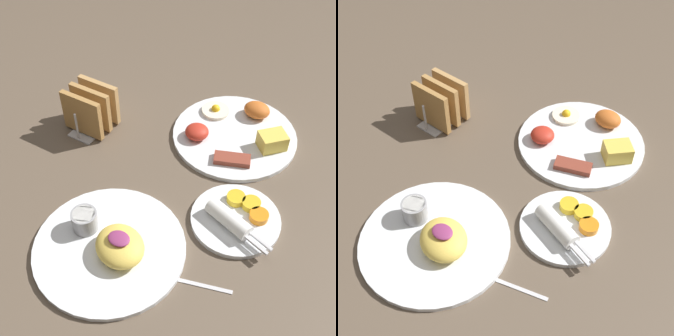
% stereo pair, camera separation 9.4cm
% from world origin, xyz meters
% --- Properties ---
extents(ground_plane, '(3.00, 3.00, 0.00)m').
position_xyz_m(ground_plane, '(0.00, 0.00, 0.00)').
color(ground_plane, brown).
extents(plate_breakfast, '(0.27, 0.27, 0.05)m').
position_xyz_m(plate_breakfast, '(0.10, 0.22, 0.01)').
color(plate_breakfast, white).
rests_on(plate_breakfast, ground_plane).
extents(plate_condiments, '(0.17, 0.17, 0.04)m').
position_xyz_m(plate_condiments, '(0.20, 0.00, 0.01)').
color(plate_condiments, white).
rests_on(plate_condiments, ground_plane).
extents(plate_foreground, '(0.28, 0.28, 0.06)m').
position_xyz_m(plate_foreground, '(0.03, -0.17, 0.01)').
color(plate_foreground, white).
rests_on(plate_foreground, ground_plane).
extents(toast_rack, '(0.10, 0.12, 0.10)m').
position_xyz_m(toast_rack, '(-0.20, 0.09, 0.05)').
color(toast_rack, '#B7B7BC').
rests_on(toast_rack, ground_plane).
extents(teaspoon, '(0.13, 0.04, 0.01)m').
position_xyz_m(teaspoon, '(0.17, -0.16, 0.00)').
color(teaspoon, silver).
rests_on(teaspoon, ground_plane).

